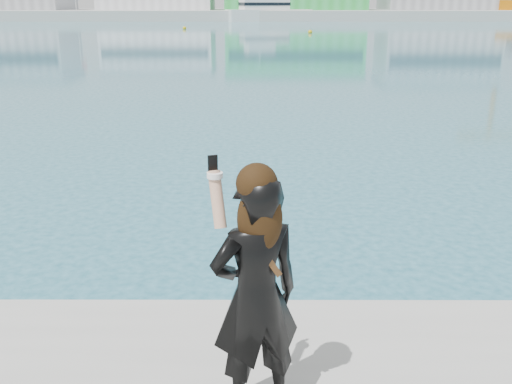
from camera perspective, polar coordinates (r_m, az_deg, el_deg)
far_quay at (r=133.88m, az=0.20°, el=17.35°), size 320.00×40.00×2.00m
motor_yacht at (r=116.80m, az=1.05°, el=17.77°), size 17.23×9.86×7.76m
buoy_near at (r=71.26m, az=5.43°, el=15.52°), size 0.50×0.50×0.50m
buoy_far at (r=82.31m, az=-7.17°, el=15.84°), size 0.50×0.50×0.50m
woman at (r=3.81m, az=-0.03°, el=-9.74°), size 0.73×0.61×1.80m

